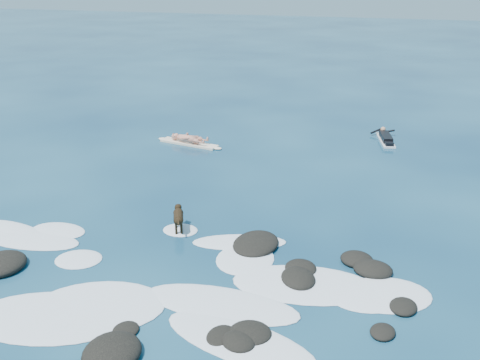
% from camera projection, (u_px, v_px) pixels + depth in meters
% --- Properties ---
extents(ground, '(160.00, 160.00, 0.00)m').
position_uv_depth(ground, '(153.00, 254.00, 15.09)').
color(ground, '#0A2642').
rests_on(ground, ground).
extents(reef_rocks, '(14.39, 7.79, 0.45)m').
position_uv_depth(reef_rocks, '(132.00, 289.00, 13.32)').
color(reef_rocks, black).
rests_on(reef_rocks, ground).
extents(breaking_foam, '(14.31, 7.12, 0.12)m').
position_uv_depth(breaking_foam, '(167.00, 284.00, 13.67)').
color(breaking_foam, white).
rests_on(breaking_foam, ground).
extents(standing_surfer_rig, '(3.40, 1.11, 1.94)m').
position_uv_depth(standing_surfer_rig, '(189.00, 128.00, 24.18)').
color(standing_surfer_rig, '#FAE6C8').
rests_on(standing_surfer_rig, ground).
extents(paddling_surfer_rig, '(1.29, 2.60, 0.45)m').
position_uv_depth(paddling_surfer_rig, '(386.00, 138.00, 24.89)').
color(paddling_surfer_rig, white).
rests_on(paddling_surfer_rig, ground).
extents(dog, '(0.62, 1.13, 0.76)m').
position_uv_depth(dog, '(178.00, 216.00, 16.24)').
color(dog, black).
rests_on(dog, ground).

